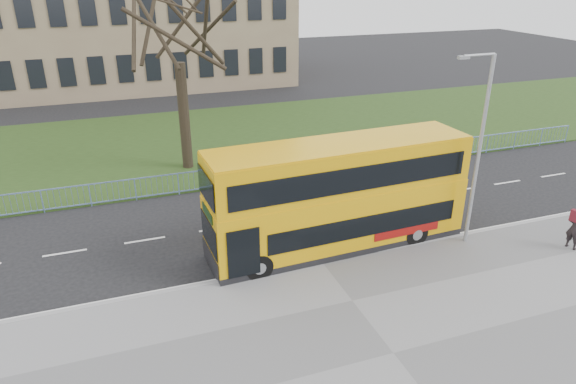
# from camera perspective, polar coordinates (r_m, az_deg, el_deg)

# --- Properties ---
(ground) EXTENTS (120.00, 120.00, 0.00)m
(ground) POSITION_cam_1_polar(r_m,az_deg,el_deg) (20.44, 2.03, -5.85)
(ground) COLOR black
(ground) RESTS_ON ground
(pavement) EXTENTS (80.00, 10.50, 0.12)m
(pavement) POSITION_cam_1_polar(r_m,az_deg,el_deg) (15.48, 11.61, -17.28)
(pavement) COLOR slate
(pavement) RESTS_ON ground
(kerb) EXTENTS (80.00, 0.20, 0.14)m
(kerb) POSITION_cam_1_polar(r_m,az_deg,el_deg) (19.18, 3.73, -7.82)
(kerb) COLOR gray
(kerb) RESTS_ON ground
(grass_verge) EXTENTS (80.00, 15.40, 0.08)m
(grass_verge) POSITION_cam_1_polar(r_m,az_deg,el_deg) (33.06, -7.09, 5.89)
(grass_verge) COLOR #223714
(grass_verge) RESTS_ON ground
(guard_railing) EXTENTS (40.00, 0.12, 1.10)m
(guard_railing) POSITION_cam_1_polar(r_m,az_deg,el_deg) (25.85, -3.30, 2.06)
(guard_railing) COLOR #7596D0
(guard_railing) RESTS_ON ground
(bare_tree) EXTENTS (9.33, 9.33, 13.33)m
(bare_tree) POSITION_cam_1_polar(r_m,az_deg,el_deg) (26.95, -12.16, 16.13)
(bare_tree) COLOR black
(bare_tree) RESTS_ON grass_verge
(civic_building) EXTENTS (30.00, 15.00, 14.00)m
(civic_building) POSITION_cam_1_polar(r_m,az_deg,el_deg) (51.61, -18.78, 19.19)
(civic_building) COLOR #806A51
(civic_building) RESTS_ON ground
(yellow_bus) EXTENTS (10.13, 2.82, 4.21)m
(yellow_bus) POSITION_cam_1_polar(r_m,az_deg,el_deg) (19.40, 5.66, -0.21)
(yellow_bus) COLOR #E2A309
(yellow_bus) RESTS_ON ground
(pedestrian) EXTENTS (0.55, 0.70, 1.68)m
(pedestrian) POSITION_cam_1_polar(r_m,az_deg,el_deg) (22.42, 29.27, -3.55)
(pedestrian) COLOR black
(pedestrian) RESTS_ON pavement
(street_lamp) EXTENTS (1.55, 0.18, 7.30)m
(street_lamp) POSITION_cam_1_polar(r_m,az_deg,el_deg) (20.06, 20.36, 4.92)
(street_lamp) COLOR #979A9F
(street_lamp) RESTS_ON pavement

